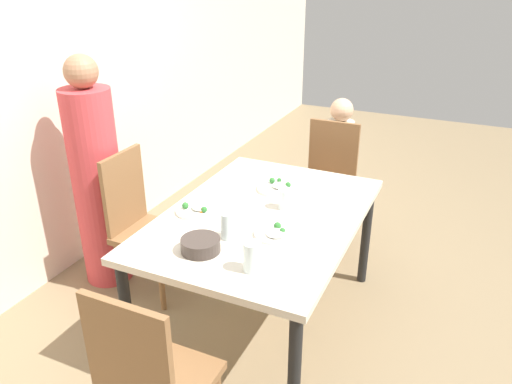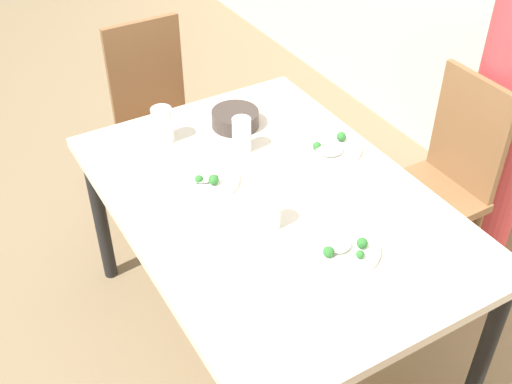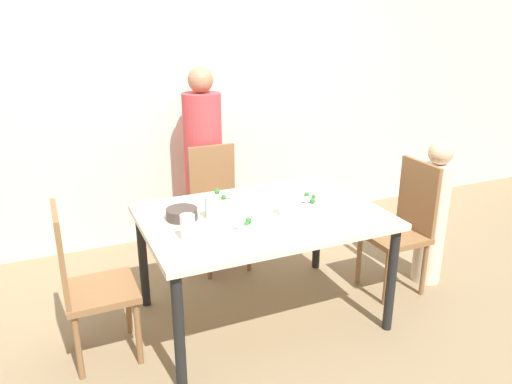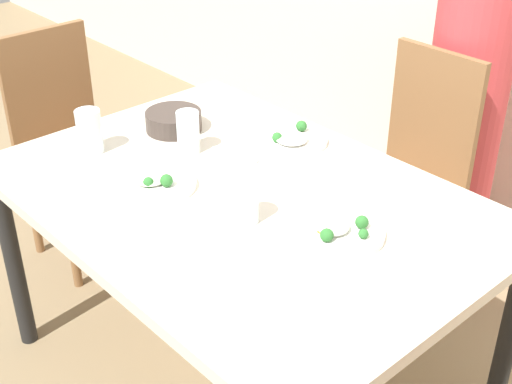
# 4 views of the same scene
# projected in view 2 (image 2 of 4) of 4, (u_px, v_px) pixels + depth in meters

# --- Properties ---
(ground_plane) EXTENTS (10.00, 10.00, 0.00)m
(ground_plane) POSITION_uv_depth(u_px,v_px,m) (270.00, 334.00, 2.75)
(ground_plane) COLOR #847051
(dining_table) EXTENTS (1.50, 1.04, 0.75)m
(dining_table) POSITION_uv_depth(u_px,v_px,m) (272.00, 214.00, 2.33)
(dining_table) COLOR beige
(dining_table) RESTS_ON ground_plane
(chair_adult_spot) EXTENTS (0.40, 0.40, 0.97)m
(chair_adult_spot) POSITION_uv_depth(u_px,v_px,m) (443.00, 179.00, 2.77)
(chair_adult_spot) COLOR brown
(chair_adult_spot) RESTS_ON ground_plane
(chair_empty_left) EXTENTS (0.40, 0.40, 0.97)m
(chair_empty_left) POSITION_uv_depth(u_px,v_px,m) (158.00, 116.00, 3.17)
(chair_empty_left) COLOR brown
(chair_empty_left) RESTS_ON ground_plane
(person_adult) EXTENTS (0.32, 0.32, 1.55)m
(person_adult) POSITION_uv_depth(u_px,v_px,m) (507.00, 117.00, 2.77)
(person_adult) COLOR #C63D42
(person_adult) RESTS_ON ground_plane
(bowl_curry) EXTENTS (0.20, 0.20, 0.07)m
(bowl_curry) POSITION_uv_depth(u_px,v_px,m) (235.00, 118.00, 2.64)
(bowl_curry) COLOR #3D332D
(bowl_curry) RESTS_ON dining_table
(plate_rice_adult) EXTENTS (0.22, 0.22, 0.06)m
(plate_rice_adult) POSITION_uv_depth(u_px,v_px,m) (208.00, 180.00, 2.34)
(plate_rice_adult) COLOR white
(plate_rice_adult) RESTS_ON dining_table
(plate_rice_child) EXTENTS (0.26, 0.26, 0.05)m
(plate_rice_child) POSITION_uv_depth(u_px,v_px,m) (340.00, 247.00, 2.06)
(plate_rice_child) COLOR white
(plate_rice_child) RESTS_ON dining_table
(plate_noodles) EXTENTS (0.23, 0.23, 0.06)m
(plate_noodles) POSITION_uv_depth(u_px,v_px,m) (331.00, 148.00, 2.50)
(plate_noodles) COLOR white
(plate_noodles) RESTS_ON dining_table
(glass_water_tall) EXTENTS (0.08, 0.08, 0.15)m
(glass_water_tall) POSITION_uv_depth(u_px,v_px,m) (162.00, 125.00, 2.53)
(glass_water_tall) COLOR silver
(glass_water_tall) RESTS_ON dining_table
(glass_water_short) EXTENTS (0.07, 0.07, 0.14)m
(glass_water_short) POSITION_uv_depth(u_px,v_px,m) (242.00, 135.00, 2.47)
(glass_water_short) COLOR silver
(glass_water_short) RESTS_ON dining_table
(glass_water_center) EXTENTS (0.08, 0.08, 0.12)m
(glass_water_center) POSITION_uv_depth(u_px,v_px,m) (269.00, 212.00, 2.13)
(glass_water_center) COLOR silver
(glass_water_center) RESTS_ON dining_table
(napkin_folded) EXTENTS (0.14, 0.14, 0.01)m
(napkin_folded) POSITION_uv_depth(u_px,v_px,m) (138.00, 184.00, 2.34)
(napkin_folded) COLOR white
(napkin_folded) RESTS_ON dining_table
(fork_steel) EXTENTS (0.18, 0.07, 0.01)m
(fork_steel) POSITION_uv_depth(u_px,v_px,m) (278.00, 158.00, 2.47)
(fork_steel) COLOR silver
(fork_steel) RESTS_ON dining_table
(spoon_steel) EXTENTS (0.17, 0.09, 0.01)m
(spoon_steel) POSITION_uv_depth(u_px,v_px,m) (384.00, 192.00, 2.30)
(spoon_steel) COLOR silver
(spoon_steel) RESTS_ON dining_table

